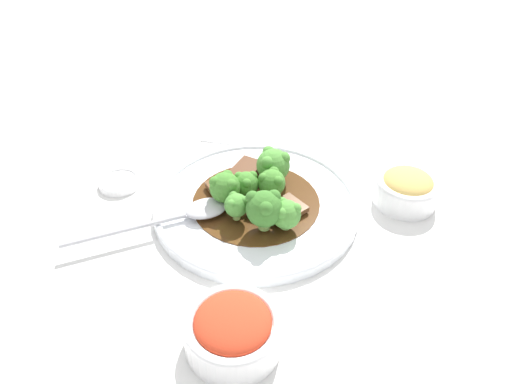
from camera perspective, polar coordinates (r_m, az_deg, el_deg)
ground_plane at (r=0.77m, az=-0.00°, el=-1.98°), size 4.00×4.00×0.00m
main_plate at (r=0.76m, az=-0.00°, el=-1.41°), size 0.31×0.31×0.02m
beef_strip_0 at (r=0.79m, az=-1.39°, el=2.16°), size 0.06×0.08×0.02m
beef_strip_1 at (r=0.73m, az=1.74°, el=-2.11°), size 0.07×0.06×0.01m
beef_strip_2 at (r=0.74m, az=4.24°, el=-1.48°), size 0.05×0.05×0.01m
beef_strip_3 at (r=0.78m, az=-3.61°, el=0.84°), size 0.06×0.06×0.01m
broccoli_floret_0 at (r=0.71m, az=-2.26°, el=-1.48°), size 0.03×0.03×0.04m
broccoli_floret_1 at (r=0.74m, az=-1.14°, el=0.97°), size 0.04×0.04×0.04m
broccoli_floret_2 at (r=0.74m, az=1.80°, el=1.12°), size 0.04×0.04×0.05m
broccoli_floret_3 at (r=0.78m, az=1.97°, el=3.17°), size 0.05×0.05×0.05m
broccoli_floret_4 at (r=0.68m, az=0.97°, el=-1.86°), size 0.05×0.05×0.06m
broccoli_floret_5 at (r=0.73m, az=-3.58°, el=0.59°), size 0.05×0.05×0.05m
broccoli_floret_6 at (r=0.69m, az=3.47°, el=-2.49°), size 0.04×0.04×0.05m
serving_spoon at (r=0.73m, az=-7.35°, el=-2.30°), size 0.23×0.13×0.01m
side_bowl_kimchi at (r=0.58m, az=-2.63°, el=-15.44°), size 0.11×0.11×0.06m
side_bowl_appetizer at (r=0.80m, az=16.83°, el=0.40°), size 0.10×0.10×0.05m
sauce_dish at (r=0.84m, az=-15.35°, el=1.12°), size 0.07×0.07×0.01m
paper_napkin at (r=0.95m, az=-2.77°, el=7.32°), size 0.11×0.12×0.01m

